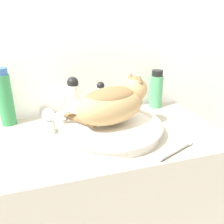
{
  "coord_description": "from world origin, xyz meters",
  "views": [
    {
      "loc": [
        -0.24,
        -0.57,
        1.33
      ],
      "look_at": [
        0.01,
        0.24,
        0.99
      ],
      "focal_mm": 38.0,
      "sensor_mm": 36.0,
      "label": 1
    }
  ],
  "objects": [
    {
      "name": "faucet",
      "position": [
        -0.21,
        0.33,
        0.95
      ],
      "size": [
        0.16,
        0.08,
        0.14
      ],
      "rotation": [
        0.0,
        0.0,
        -0.31
      ],
      "color": "silver",
      "rests_on": "vanity_counter"
    },
    {
      "name": "mouthwash_bottle",
      "position": [
        0.31,
        0.48,
        0.98
      ],
      "size": [
        0.06,
        0.06,
        0.19
      ],
      "color": "#4CA366",
      "rests_on": "vanity_counter"
    },
    {
      "name": "wall_back",
      "position": [
        0.0,
        0.58,
        1.2
      ],
      "size": [
        8.0,
        0.05,
        2.4
      ],
      "color": "silver",
      "rests_on": "ground_plane"
    },
    {
      "name": "lotion_bottle_white",
      "position": [
        -0.11,
        0.48,
        0.98
      ],
      "size": [
        0.06,
        0.06,
        0.19
      ],
      "color": "white",
      "rests_on": "vanity_counter"
    },
    {
      "name": "cream_tube",
      "position": [
        0.18,
        0.05,
        0.9
      ],
      "size": [
        0.17,
        0.09,
        0.03
      ],
      "rotation": [
        0.0,
        0.0,
        0.4
      ],
      "color": "silver",
      "rests_on": "vanity_counter"
    },
    {
      "name": "shampoo_bottle_tall",
      "position": [
        -0.4,
        0.48,
        1.01
      ],
      "size": [
        0.06,
        0.06,
        0.25
      ],
      "color": "#338C4C",
      "rests_on": "vanity_counter"
    },
    {
      "name": "vanity_counter",
      "position": [
        0.0,
        0.26,
        0.44
      ],
      "size": [
        0.91,
        0.52,
        0.89
      ],
      "color": "#B2A893",
      "rests_on": "ground_plane"
    },
    {
      "name": "sink_basin",
      "position": [
        0.01,
        0.26,
        0.91
      ],
      "size": [
        0.41,
        0.41,
        0.05
      ],
      "color": "white",
      "rests_on": "vanity_counter"
    },
    {
      "name": "deodorant_stick",
      "position": [
        0.02,
        0.48,
        0.97
      ],
      "size": [
        0.04,
        0.04,
        0.16
      ],
      "color": "white",
      "rests_on": "vanity_counter"
    },
    {
      "name": "cat",
      "position": [
        0.02,
        0.26,
        1.02
      ],
      "size": [
        0.34,
        0.24,
        0.18
      ],
      "rotation": [
        0.0,
        0.0,
        0.3
      ],
      "color": "tan",
      "rests_on": "sink_basin"
    }
  ]
}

